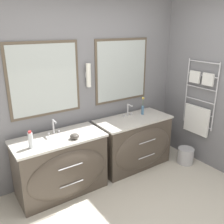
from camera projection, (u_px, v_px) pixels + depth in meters
wall_back at (84, 86)px, 3.55m from camera, size 4.85×0.15×2.60m
wall_right at (212, 84)px, 3.72m from camera, size 0.13×3.44×2.60m
vanity_left at (61, 166)px, 3.24m from camera, size 1.16×0.62×0.78m
vanity_right at (134, 142)px, 3.89m from camera, size 1.16×0.62×0.78m
faucet_left at (54, 127)px, 3.22m from camera, size 0.17×0.12×0.20m
faucet_right at (128, 110)px, 3.86m from camera, size 0.17×0.12×0.20m
toiletry_bottle at (31, 140)px, 2.85m from camera, size 0.06×0.06×0.21m
amenity_bowl at (75, 136)px, 3.09m from camera, size 0.11×0.11×0.07m
flower_vase at (143, 108)px, 3.93m from camera, size 0.04×0.04×0.29m
waste_bin at (186, 155)px, 4.04m from camera, size 0.26×0.26×0.25m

